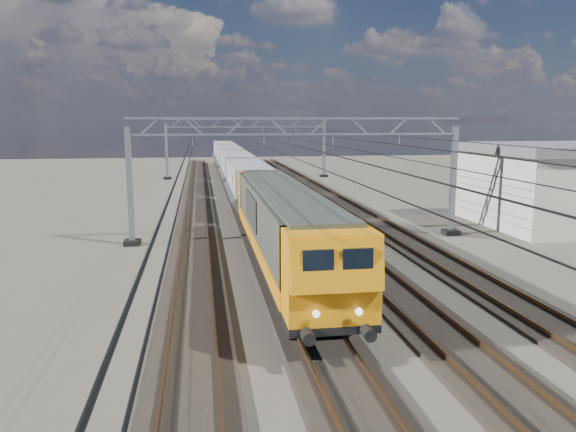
{
  "coord_description": "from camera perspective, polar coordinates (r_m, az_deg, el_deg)",
  "views": [
    {
      "loc": [
        -5.61,
        -27.85,
        6.94
      ],
      "look_at": [
        -1.5,
        -1.61,
        2.4
      ],
      "focal_mm": 35.0,
      "sensor_mm": 36.0,
      "label": 1
    }
  ],
  "objects": [
    {
      "name": "catenary_gantry_mid",
      "position": [
        32.48,
        1.09,
        4.34
      ],
      "size": [
        19.9,
        0.9,
        7.11
      ],
      "color": "gray",
      "rests_on": "ground"
    },
    {
      "name": "track_inner_east",
      "position": [
        29.68,
        6.23,
        -3.74
      ],
      "size": [
        2.6,
        140.0,
        0.3
      ],
      "color": "black",
      "rests_on": "ground"
    },
    {
      "name": "ground",
      "position": [
        29.24,
        2.43,
        -4.03
      ],
      "size": [
        160.0,
        160.0,
        0.0
      ],
      "primitive_type": "plane",
      "color": "#2C2721",
      "rests_on": "ground"
    },
    {
      "name": "catenary_gantry_far",
      "position": [
        68.15,
        -4.2,
        7.13
      ],
      "size": [
        19.9,
        0.9,
        7.11
      ],
      "color": "gray",
      "rests_on": "ground"
    },
    {
      "name": "hopper_wagon_fourth",
      "position": [
        84.97,
        -6.49,
        6.47
      ],
      "size": [
        3.38,
        13.0,
        3.25
      ],
      "color": "black",
      "rests_on": "ground"
    },
    {
      "name": "overhead_wires",
      "position": [
        36.3,
        -0.0,
        7.82
      ],
      "size": [
        12.03,
        140.0,
        0.53
      ],
      "color": "black",
      "rests_on": "ground"
    },
    {
      "name": "track_outer_west",
      "position": [
        28.69,
        -9.44,
        -4.28
      ],
      "size": [
        2.6,
        140.0,
        0.3
      ],
      "color": "black",
      "rests_on": "ground"
    },
    {
      "name": "track_loco",
      "position": [
        28.91,
        -1.47,
        -4.04
      ],
      "size": [
        2.6,
        140.0,
        0.3
      ],
      "color": "black",
      "rests_on": "ground"
    },
    {
      "name": "track_outer_east",
      "position": [
        30.95,
        13.41,
        -3.39
      ],
      "size": [
        2.6,
        140.0,
        0.3
      ],
      "color": "black",
      "rests_on": "ground"
    },
    {
      "name": "hopper_wagon_mid",
      "position": [
        56.68,
        -5.23,
        4.9
      ],
      "size": [
        3.38,
        13.0,
        3.25
      ],
      "color": "black",
      "rests_on": "ground"
    },
    {
      "name": "locomotive",
      "position": [
        25.16,
        -0.49,
        -0.87
      ],
      "size": [
        2.76,
        21.1,
        3.62
      ],
      "color": "black",
      "rests_on": "ground"
    },
    {
      "name": "hopper_wagon_lead",
      "position": [
        42.58,
        -3.99,
        3.33
      ],
      "size": [
        3.38,
        13.0,
        3.25
      ],
      "color": "black",
      "rests_on": "ground"
    },
    {
      "name": "hopper_wagon_third",
      "position": [
        70.81,
        -5.99,
        5.84
      ],
      "size": [
        3.38,
        13.0,
        3.25
      ],
      "color": "black",
      "rests_on": "ground"
    }
  ]
}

